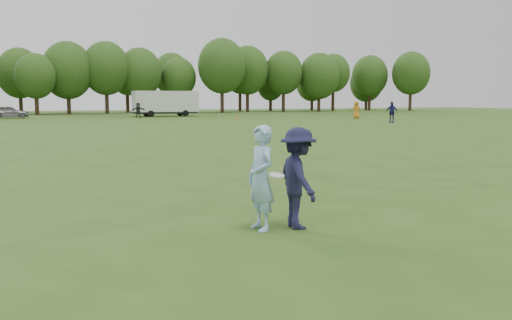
% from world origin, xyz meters
% --- Properties ---
extents(ground, '(200.00, 200.00, 0.00)m').
position_xyz_m(ground, '(0.00, 0.00, 0.00)').
color(ground, '#2B4C15').
rests_on(ground, ground).
extents(thrower, '(0.48, 0.69, 1.81)m').
position_xyz_m(thrower, '(-0.80, -0.12, 0.90)').
color(thrower, '#93BDE3').
rests_on(thrower, ground).
extents(defender, '(0.77, 1.20, 1.76)m').
position_xyz_m(defender, '(-0.16, -0.27, 0.88)').
color(defender, '#191A38').
rests_on(defender, ground).
extents(player_far_b, '(1.00, 1.25, 1.98)m').
position_xyz_m(player_far_b, '(27.64, 32.66, 0.99)').
color(player_far_b, navy).
rests_on(player_far_b, ground).
extents(player_far_c, '(1.08, 0.83, 1.97)m').
position_xyz_m(player_far_c, '(30.55, 42.61, 0.99)').
color(player_far_c, '#C67B17').
rests_on(player_far_c, ground).
extents(player_far_d, '(1.67, 0.53, 1.80)m').
position_xyz_m(player_far_d, '(8.85, 55.72, 0.90)').
color(player_far_d, '#272727').
rests_on(player_far_d, ground).
extents(car_e, '(4.36, 1.92, 1.46)m').
position_xyz_m(car_e, '(-5.10, 59.17, 0.73)').
color(car_e, slate).
rests_on(car_e, ground).
extents(field_cone, '(0.28, 0.28, 0.30)m').
position_xyz_m(field_cone, '(18.19, 47.72, 0.15)').
color(field_cone, '#E1440B').
rests_on(field_cone, ground).
extents(disc_in_play, '(0.30, 0.30, 0.09)m').
position_xyz_m(disc_in_play, '(-0.61, -0.34, 0.97)').
color(disc_in_play, white).
rests_on(disc_in_play, ground).
extents(cargo_trailer, '(9.00, 2.75, 3.20)m').
position_xyz_m(cargo_trailer, '(12.94, 58.72, 1.78)').
color(cargo_trailer, silver).
rests_on(cargo_trailer, ground).
extents(treeline, '(130.35, 18.39, 11.74)m').
position_xyz_m(treeline, '(2.81, 76.90, 6.26)').
color(treeline, '#332114').
rests_on(treeline, ground).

